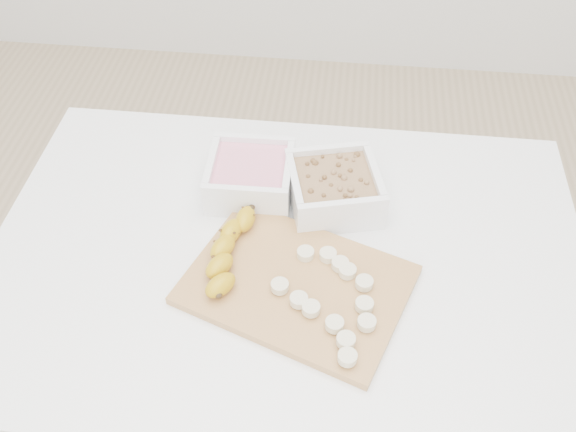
# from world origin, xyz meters

# --- Properties ---
(table) EXTENTS (1.00, 0.70, 0.75)m
(table) POSITION_xyz_m (0.00, 0.00, 0.65)
(table) COLOR white
(table) RESTS_ON ground
(bowl_yogurt) EXTENTS (0.15, 0.15, 0.07)m
(bowl_yogurt) POSITION_xyz_m (-0.08, 0.15, 0.79)
(bowl_yogurt) COLOR white
(bowl_yogurt) RESTS_ON table
(bowl_granola) EXTENTS (0.19, 0.19, 0.07)m
(bowl_granola) POSITION_xyz_m (0.07, 0.13, 0.79)
(bowl_granola) COLOR white
(bowl_granola) RESTS_ON table
(cutting_board) EXTENTS (0.40, 0.34, 0.01)m
(cutting_board) POSITION_xyz_m (0.02, -0.07, 0.76)
(cutting_board) COLOR #B17942
(cutting_board) RESTS_ON table
(banana) EXTENTS (0.11, 0.19, 0.03)m
(banana) POSITION_xyz_m (-0.09, -0.03, 0.78)
(banana) COLOR #B58B0F
(banana) RESTS_ON cutting_board
(banana_slices) EXTENTS (0.16, 0.22, 0.02)m
(banana_slices) POSITION_xyz_m (0.08, -0.10, 0.77)
(banana_slices) COLOR beige
(banana_slices) RESTS_ON cutting_board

